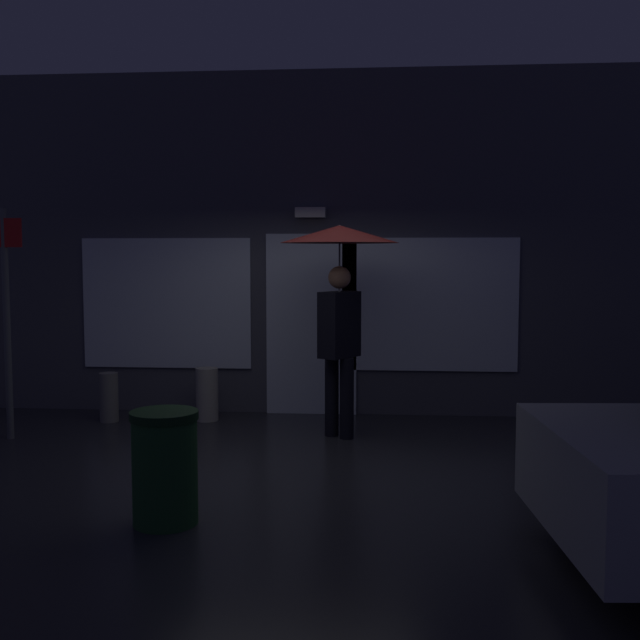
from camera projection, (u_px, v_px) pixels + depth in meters
The scene contains 7 objects.
ground_plane at pixel (290, 461), 7.21m from camera, with size 18.00×18.00×0.00m, color #26262B.
building_facade at pixel (312, 246), 9.37m from camera, with size 10.41×0.48×4.15m.
person_with_umbrella at pixel (340, 268), 8.00m from camera, with size 1.25×1.25×2.25m.
street_sign_post at pixel (6, 310), 7.97m from camera, with size 0.40×0.07×2.42m.
sidewalk_bollard at pixel (207, 394), 8.96m from camera, with size 0.26×0.26×0.62m, color #9E998E.
sidewalk_bollard_2 at pixel (109, 397), 8.90m from camera, with size 0.21×0.21×0.57m, color slate.
trash_bin at pixel (165, 467), 5.50m from camera, with size 0.49×0.49×0.82m.
Camera 1 is at (0.87, -7.02, 1.94)m, focal length 42.80 mm.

